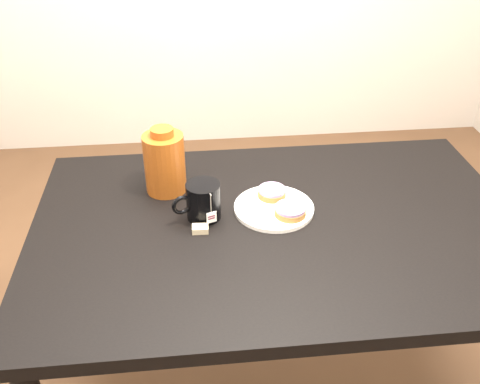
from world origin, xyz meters
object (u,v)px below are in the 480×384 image
Objects in this scene: bagel_back at (272,192)px; bagel_front at (290,211)px; mug at (203,201)px; teabag_pouch at (200,229)px; plate at (274,207)px; bagel_package at (165,162)px; table at (277,245)px.

bagel_back is 0.11m from bagel_front.
mug is 3.44× the size of teabag_pouch.
mug is 0.08m from teabag_pouch.
bagel_front is 0.70× the size of mug.
bagel_front reaches higher than plate.
bagel_back is (0.00, 0.05, 0.02)m from plate.
bagel_package is (-0.32, 0.09, 0.07)m from bagel_back.
mug is at bearing -56.35° from bagel_package.
plate reaches higher than table.
teabag_pouch is (-0.26, -0.04, -0.02)m from bagel_front.
bagel_front is 0.26m from teabag_pouch.
bagel_package is at bearing 146.77° from table.
bagel_front is at bearing 22.62° from table.
table is 0.24m from teabag_pouch.
bagel_front is at bearing 8.12° from teabag_pouch.
bagel_front is 0.51× the size of bagel_package.
bagel_back is (-0.00, 0.12, 0.11)m from table.
bagel_back reaches higher than plate.
plate is 0.21m from mug.
table is 12.93× the size of bagel_front.
bagel_package reaches higher than mug.
bagel_package reaches higher than plate.
bagel_package is (-0.32, 0.21, 0.18)m from table.
bagel_back and bagel_front have the same top height.
teabag_pouch reaches higher than table.
bagel_package reaches higher than table.
bagel_front is (0.04, -0.10, 0.00)m from bagel_back.
table is 5.97× the size of plate.
mug is at bearing 80.56° from teabag_pouch.
bagel_package reaches higher than bagel_back.
table is 0.26m from mug.
mug is (-0.21, 0.05, 0.14)m from table.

